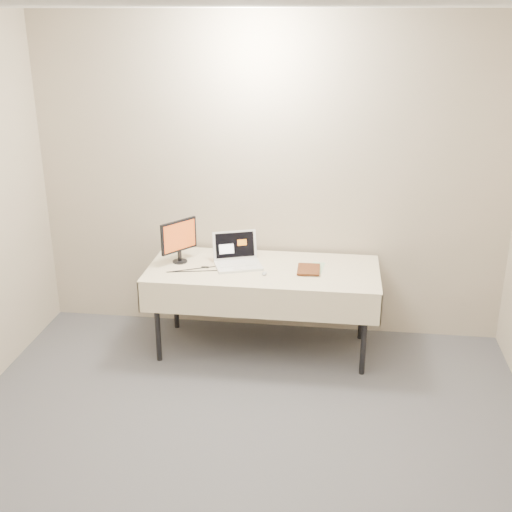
# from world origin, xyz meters

# --- Properties ---
(back_wall) EXTENTS (4.00, 0.10, 2.70)m
(back_wall) POSITION_xyz_m (0.00, 2.50, 1.35)
(back_wall) COLOR #C2B39C
(back_wall) RESTS_ON ground
(table) EXTENTS (1.86, 0.81, 0.74)m
(table) POSITION_xyz_m (0.00, 2.05, 0.68)
(table) COLOR black
(table) RESTS_ON ground
(laptop) EXTENTS (0.45, 0.42, 0.25)m
(laptop) POSITION_xyz_m (-0.23, 2.10, 0.80)
(laptop) COLOR white
(laptop) RESTS_ON table
(monitor) EXTENTS (0.23, 0.29, 0.36)m
(monitor) POSITION_xyz_m (-0.70, 2.09, 0.95)
(monitor) COLOR black
(monitor) RESTS_ON table
(book) EXTENTS (0.18, 0.03, 0.24)m
(book) POSITION_xyz_m (0.28, 2.03, 0.86)
(book) COLOR #94451A
(book) RESTS_ON table
(alarm_clock) EXTENTS (0.12, 0.08, 0.05)m
(alarm_clock) POSITION_xyz_m (-0.16, 2.32, 0.76)
(alarm_clock) COLOR black
(alarm_clock) RESTS_ON table
(clicker) EXTENTS (0.04, 0.08, 0.02)m
(clicker) POSITION_xyz_m (0.02, 1.91, 0.75)
(clicker) COLOR #B2B2B5
(clicker) RESTS_ON table
(paper_form) EXTENTS (0.13, 0.26, 0.00)m
(paper_form) POSITION_xyz_m (0.43, 2.10, 0.74)
(paper_form) COLOR #AFD7AB
(paper_form) RESTS_ON table
(usb_dongle) EXTENTS (0.06, 0.02, 0.01)m
(usb_dongle) POSITION_xyz_m (-0.47, 1.99, 0.74)
(usb_dongle) COLOR black
(usb_dongle) RESTS_ON table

